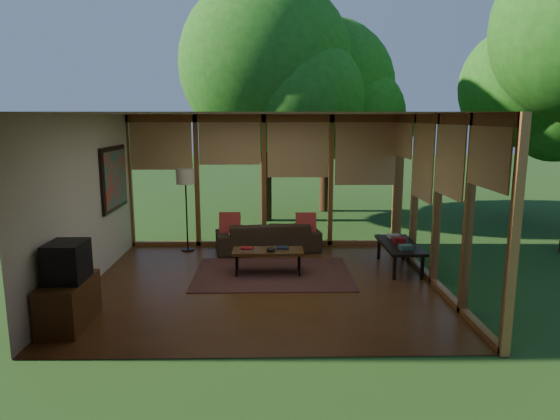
{
  "coord_description": "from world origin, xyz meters",
  "views": [
    {
      "loc": [
        0.12,
        -7.67,
        2.65
      ],
      "look_at": [
        0.29,
        0.7,
        1.08
      ],
      "focal_mm": 32.0,
      "sensor_mm": 36.0,
      "label": 1
    }
  ],
  "objects_px": {
    "sofa": "(268,237)",
    "side_console": "(400,246)",
    "television": "(67,261)",
    "media_cabinet": "(69,303)",
    "coffee_table": "(268,252)",
    "floor_lamp": "(185,181)"
  },
  "relations": [
    {
      "from": "television",
      "to": "floor_lamp",
      "type": "relative_size",
      "value": 0.33
    },
    {
      "from": "media_cabinet",
      "to": "floor_lamp",
      "type": "distance_m",
      "value": 3.93
    },
    {
      "from": "side_console",
      "to": "media_cabinet",
      "type": "bearing_deg",
      "value": -154.35
    },
    {
      "from": "side_console",
      "to": "television",
      "type": "bearing_deg",
      "value": -154.26
    },
    {
      "from": "coffee_table",
      "to": "side_console",
      "type": "relative_size",
      "value": 0.86
    },
    {
      "from": "sofa",
      "to": "media_cabinet",
      "type": "xyz_separation_m",
      "value": [
        -2.55,
        -3.55,
        0.0
      ]
    },
    {
      "from": "media_cabinet",
      "to": "side_console",
      "type": "relative_size",
      "value": 0.71
    },
    {
      "from": "sofa",
      "to": "television",
      "type": "xyz_separation_m",
      "value": [
        -2.53,
        -3.55,
        0.55
      ]
    },
    {
      "from": "sofa",
      "to": "media_cabinet",
      "type": "height_order",
      "value": "media_cabinet"
    },
    {
      "from": "television",
      "to": "coffee_table",
      "type": "distance_m",
      "value": 3.3
    },
    {
      "from": "sofa",
      "to": "side_console",
      "type": "height_order",
      "value": "sofa"
    },
    {
      "from": "sofa",
      "to": "coffee_table",
      "type": "relative_size",
      "value": 1.7
    },
    {
      "from": "sofa",
      "to": "coffee_table",
      "type": "distance_m",
      "value": 1.48
    },
    {
      "from": "sofa",
      "to": "side_console",
      "type": "bearing_deg",
      "value": 143.32
    },
    {
      "from": "sofa",
      "to": "television",
      "type": "relative_size",
      "value": 3.71
    },
    {
      "from": "sofa",
      "to": "media_cabinet",
      "type": "distance_m",
      "value": 4.37
    },
    {
      "from": "sofa",
      "to": "side_console",
      "type": "relative_size",
      "value": 1.46
    },
    {
      "from": "television",
      "to": "floor_lamp",
      "type": "bearing_deg",
      "value": 76.03
    },
    {
      "from": "sofa",
      "to": "media_cabinet",
      "type": "bearing_deg",
      "value": 45.26
    },
    {
      "from": "media_cabinet",
      "to": "floor_lamp",
      "type": "xyz_separation_m",
      "value": [
        0.93,
        3.65,
        1.11
      ]
    },
    {
      "from": "sofa",
      "to": "television",
      "type": "bearing_deg",
      "value": 45.48
    },
    {
      "from": "television",
      "to": "side_console",
      "type": "height_order",
      "value": "television"
    }
  ]
}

